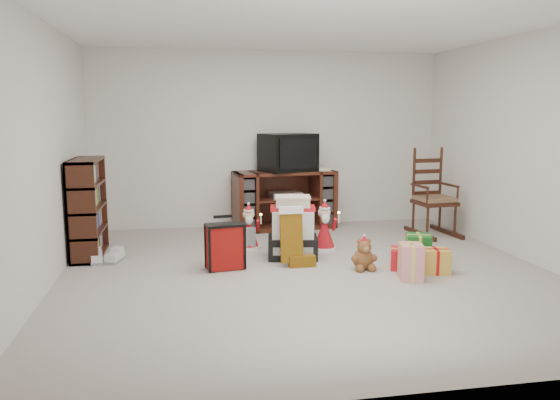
# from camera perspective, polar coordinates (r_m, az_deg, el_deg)

# --- Properties ---
(room) EXTENTS (5.01, 5.01, 2.51)m
(room) POSITION_cam_1_polar(r_m,az_deg,el_deg) (5.45, 3.03, 5.06)
(room) COLOR #A19C94
(room) RESTS_ON ground
(tv_stand) EXTENTS (1.48, 0.68, 0.82)m
(tv_stand) POSITION_cam_1_polar(r_m,az_deg,el_deg) (7.74, 0.48, 0.03)
(tv_stand) COLOR #421712
(tv_stand) RESTS_ON floor
(bookshelf) EXTENTS (0.31, 0.92, 1.12)m
(bookshelf) POSITION_cam_1_polar(r_m,az_deg,el_deg) (6.61, -19.42, -0.94)
(bookshelf) COLOR #38170F
(bookshelf) RESTS_ON floor
(rocking_chair) EXTENTS (0.55, 0.84, 1.21)m
(rocking_chair) POSITION_cam_1_polar(r_m,az_deg,el_deg) (7.66, 15.64, -0.38)
(rocking_chair) COLOR #38170F
(rocking_chair) RESTS_ON floor
(gift_pile) EXTENTS (0.61, 0.49, 0.69)m
(gift_pile) POSITION_cam_1_polar(r_m,az_deg,el_deg) (6.18, 1.33, -3.32)
(gift_pile) COLOR black
(gift_pile) RESTS_ON floor
(red_suitcase) EXTENTS (0.40, 0.25, 0.57)m
(red_suitcase) POSITION_cam_1_polar(r_m,az_deg,el_deg) (5.76, -5.76, -4.84)
(red_suitcase) COLOR maroon
(red_suitcase) RESTS_ON floor
(stocking) EXTENTS (0.31, 0.13, 0.66)m
(stocking) POSITION_cam_1_polar(r_m,az_deg,el_deg) (5.84, 1.20, -3.81)
(stocking) COLOR #0C690B
(stocking) RESTS_ON floor
(teddy_bear) EXTENTS (0.22, 0.19, 0.33)m
(teddy_bear) POSITION_cam_1_polar(r_m,az_deg,el_deg) (5.82, 8.71, -5.82)
(teddy_bear) COLOR brown
(teddy_bear) RESTS_ON floor
(santa_figurine) EXTENTS (0.29, 0.28, 0.60)m
(santa_figurine) POSITION_cam_1_polar(r_m,az_deg,el_deg) (6.56, 4.66, -3.25)
(santa_figurine) COLOR #AC121B
(santa_figurine) RESTS_ON floor
(mrs_claus_figurine) EXTENTS (0.27, 0.26, 0.56)m
(mrs_claus_figurine) POSITION_cam_1_polar(r_m,az_deg,el_deg) (6.61, -3.28, -3.30)
(mrs_claus_figurine) COLOR #AC121B
(mrs_claus_figurine) RESTS_ON floor
(sneaker_pair) EXTENTS (0.38, 0.32, 0.11)m
(sneaker_pair) POSITION_cam_1_polar(r_m,az_deg,el_deg) (6.35, -17.74, -5.74)
(sneaker_pair) COLOR silver
(sneaker_pair) RESTS_ON floor
(gift_cluster) EXTENTS (0.59, 0.91, 0.27)m
(gift_cluster) POSITION_cam_1_polar(r_m,az_deg,el_deg) (5.89, 14.38, -5.89)
(gift_cluster) COLOR red
(gift_cluster) RESTS_ON floor
(crt_television) EXTENTS (0.85, 0.75, 0.53)m
(crt_television) POSITION_cam_1_polar(r_m,az_deg,el_deg) (7.67, 0.85, 4.99)
(crt_television) COLOR black
(crt_television) RESTS_ON tv_stand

